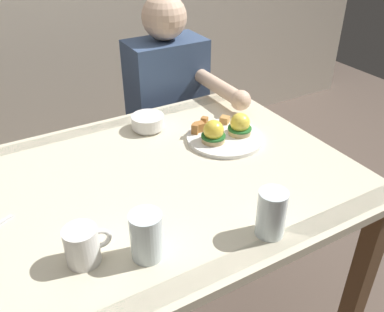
{
  "coord_description": "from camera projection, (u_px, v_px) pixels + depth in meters",
  "views": [
    {
      "loc": [
        -0.42,
        -0.95,
        1.47
      ],
      "look_at": [
        0.12,
        0.0,
        0.78
      ],
      "focal_mm": 38.8,
      "sensor_mm": 36.0,
      "label": 1
    }
  ],
  "objects": [
    {
      "name": "dining_table",
      "position": [
        158.0,
        205.0,
        1.32
      ],
      "size": [
        1.2,
        0.9,
        0.74
      ],
      "color": "beige",
      "rests_on": "ground_plane"
    },
    {
      "name": "eggs_benedict_plate",
      "position": [
        225.0,
        133.0,
        1.45
      ],
      "size": [
        0.27,
        0.27,
        0.09
      ],
      "color": "white",
      "rests_on": "dining_table"
    },
    {
      "name": "fruit_bowl",
      "position": [
        148.0,
        122.0,
        1.51
      ],
      "size": [
        0.12,
        0.12,
        0.05
      ],
      "color": "white",
      "rests_on": "dining_table"
    },
    {
      "name": "coffee_mug",
      "position": [
        83.0,
        244.0,
        0.95
      ],
      "size": [
        0.11,
        0.08,
        0.09
      ],
      "color": "white",
      "rests_on": "dining_table"
    },
    {
      "name": "water_glass_near",
      "position": [
        271.0,
        216.0,
        1.03
      ],
      "size": [
        0.07,
        0.07,
        0.13
      ],
      "color": "silver",
      "rests_on": "dining_table"
    },
    {
      "name": "water_glass_far",
      "position": [
        147.0,
        237.0,
        0.96
      ],
      "size": [
        0.08,
        0.08,
        0.12
      ],
      "color": "silver",
      "rests_on": "dining_table"
    },
    {
      "name": "diner_person",
      "position": [
        171.0,
        106.0,
        1.9
      ],
      "size": [
        0.34,
        0.54,
        1.14
      ],
      "color": "#33333D",
      "rests_on": "ground_plane"
    }
  ]
}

